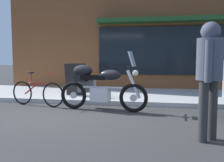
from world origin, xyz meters
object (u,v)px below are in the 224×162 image
Objects in this scene: parked_bicycle at (37,92)px; touring_motorcycle at (98,85)px; sandwich_board_sign at (75,79)px; pedestrian_walking at (209,67)px.

touring_motorcycle is at bearing -7.74° from parked_bicycle.
sandwich_board_sign is (0.66, 1.23, 0.25)m from parked_bicycle.
pedestrian_walking is (2.13, -1.90, 0.51)m from touring_motorcycle.
pedestrian_walking is (3.84, -2.13, 0.77)m from parked_bicycle.
pedestrian_walking reaches higher than touring_motorcycle.
parked_bicycle is at bearing -118.08° from sandwich_board_sign.
parked_bicycle is at bearing 150.95° from pedestrian_walking.
touring_motorcycle is 2.25× the size of sandwich_board_sign.
pedestrian_walking reaches higher than sandwich_board_sign.
pedestrian_walking is 1.83× the size of sandwich_board_sign.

